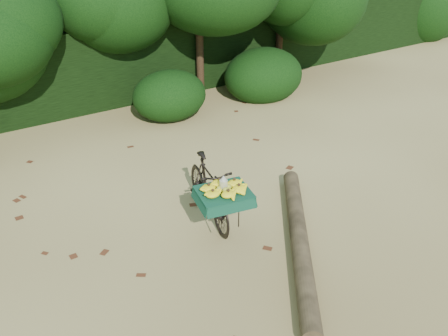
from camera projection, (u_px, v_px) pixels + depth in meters
ground at (214, 245)px, 6.54m from camera, size 80.00×80.00×0.00m
vendor_bicycle at (209, 190)px, 6.86m from camera, size 0.87×1.76×0.97m
fallen_log at (299, 240)px, 6.44m from camera, size 2.15×2.88×0.24m
hedge_backdrop at (69, 65)px, 10.73m from camera, size 26.00×1.80×1.80m
tree_row at (39, 26)px, 9.30m from camera, size 14.50×2.00×4.00m
bush_clumps at (126, 107)px, 9.71m from camera, size 8.80×1.70×0.90m
leaf_litter at (191, 221)px, 7.01m from camera, size 7.00×7.30×0.01m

